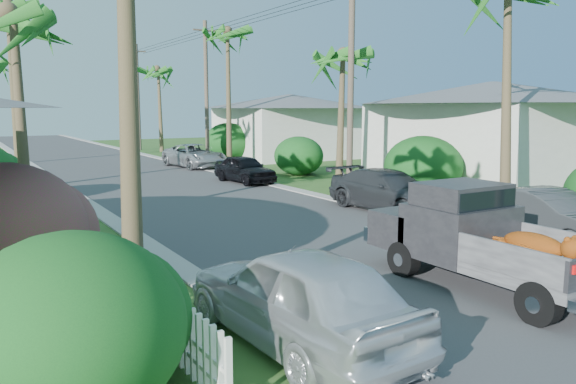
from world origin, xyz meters
TOP-DOWN VIEW (x-y plane):
  - ground at (0.00, 0.00)m, footprint 120.00×120.00m
  - road at (0.00, 25.00)m, footprint 8.00×100.00m
  - curb_left at (-4.30, 25.00)m, footprint 0.60×100.00m
  - curb_right at (4.30, 25.00)m, footprint 0.60×100.00m
  - pickup_truck at (0.48, 2.16)m, footprint 1.98×5.12m
  - parked_car_rn at (5.00, 3.45)m, footprint 1.98×4.48m
  - parked_car_rm at (4.56, 9.36)m, footprint 2.40×5.06m
  - parked_car_rf at (3.60, 18.72)m, footprint 1.91×4.00m
  - parked_car_rd at (4.18, 26.69)m, footprint 2.82×5.27m
  - parked_car_ln at (-4.20, 1.37)m, footprint 2.07×4.62m
  - palm_l_b at (-6.80, 12.00)m, footprint 4.40×4.40m
  - palm_l_c at (-6.00, 22.00)m, footprint 4.40×4.40m
  - palm_r_b at (6.60, 15.00)m, footprint 4.40×4.40m
  - palm_r_c at (6.20, 26.00)m, footprint 4.40×4.40m
  - palm_r_d at (6.50, 40.00)m, footprint 4.40×4.40m
  - shrub_l_a at (-7.50, 1.00)m, footprint 2.60×2.86m
  - shrub_l_b at (-7.80, 6.00)m, footprint 3.00×3.30m
  - shrub_l_c at (-7.40, 10.00)m, footprint 2.40×2.64m
  - shrub_r_b at (7.80, 11.00)m, footprint 3.00×3.30m
  - shrub_r_c at (7.50, 20.00)m, footprint 2.60×2.86m
  - shrub_r_d at (8.00, 30.00)m, footprint 3.20×3.52m
  - picket_fence at (-6.00, 5.50)m, footprint 0.10×11.00m
  - house_right_near at (13.00, 12.00)m, footprint 8.00×9.00m
  - house_right_far at (13.00, 30.00)m, footprint 9.00×8.00m
  - utility_pole_b at (5.60, 13.00)m, footprint 1.60×0.26m
  - utility_pole_c at (5.60, 28.00)m, footprint 1.60×0.26m
  - utility_pole_d at (5.60, 43.00)m, footprint 1.60×0.26m

SIDE VIEW (x-z plane):
  - ground at x=0.00m, z-range 0.00..0.00m
  - road at x=0.00m, z-range 0.00..0.02m
  - curb_left at x=-4.30m, z-range 0.00..0.06m
  - curb_right at x=4.30m, z-range 0.00..0.06m
  - picket_fence at x=-6.00m, z-range 0.00..1.00m
  - parked_car_rf at x=3.60m, z-range 0.00..1.32m
  - parked_car_rd at x=4.18m, z-range 0.00..1.41m
  - parked_car_rm at x=4.56m, z-range 0.00..1.42m
  - parked_car_rn at x=5.00m, z-range 0.00..1.43m
  - parked_car_ln at x=-4.20m, z-range 0.00..1.54m
  - shrub_l_c at x=-7.40m, z-range 0.00..2.00m
  - pickup_truck at x=0.48m, z-range -0.02..2.04m
  - shrub_r_c at x=7.50m, z-range 0.00..2.10m
  - shrub_l_a at x=-7.50m, z-range 0.00..2.20m
  - shrub_r_b at x=7.80m, z-range 0.00..2.50m
  - shrub_l_b at x=-7.80m, z-range 0.00..2.60m
  - shrub_r_d at x=8.00m, z-range 0.00..2.60m
  - house_right_far at x=13.00m, z-range -0.18..4.42m
  - house_right_near at x=13.00m, z-range -0.18..4.62m
  - utility_pole_b at x=5.60m, z-range 0.10..9.10m
  - utility_pole_c at x=5.60m, z-range 0.10..9.10m
  - utility_pole_d at x=5.60m, z-range 0.10..9.10m
  - palm_r_b at x=6.60m, z-range 2.35..9.55m
  - palm_l_b at x=-6.80m, z-range 2.44..9.85m
  - palm_r_d at x=6.50m, z-range 2.73..10.74m
  - palm_l_c at x=-6.00m, z-range 3.31..12.51m
  - palm_r_c at x=6.20m, z-range 3.41..12.81m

